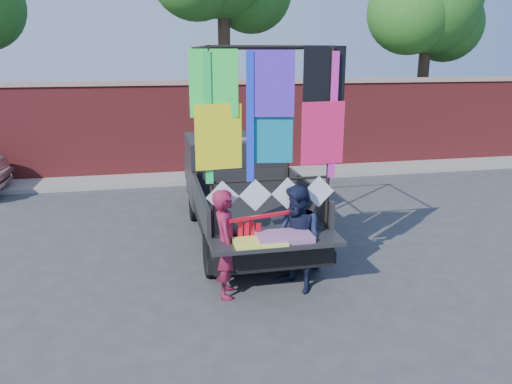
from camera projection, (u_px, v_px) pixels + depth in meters
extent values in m
plane|color=#38383A|center=(242.00, 277.00, 7.65)|extent=(90.00, 90.00, 0.00)
cube|color=maroon|center=(196.00, 130.00, 13.92)|extent=(30.00, 0.35, 2.50)
cube|color=gray|center=(195.00, 82.00, 13.57)|extent=(30.00, 0.45, 0.12)
cube|color=gray|center=(200.00, 177.00, 13.57)|extent=(30.00, 1.20, 0.12)
cylinder|color=#38281C|center=(225.00, 74.00, 14.85)|extent=(0.36, 0.36, 5.46)
cylinder|color=#38281C|center=(422.00, 86.00, 16.27)|extent=(0.36, 0.36, 4.55)
sphere|color=#305F1B|center=(429.00, 1.00, 15.57)|extent=(3.20, 3.20, 3.20)
sphere|color=#305F1B|center=(446.00, 24.00, 16.31)|extent=(2.40, 2.40, 2.40)
sphere|color=#305F1B|center=(410.00, 11.00, 15.22)|extent=(2.60, 2.60, 2.60)
cylinder|color=black|center=(195.00, 204.00, 10.20)|extent=(0.22, 0.67, 0.67)
cylinder|color=black|center=(212.00, 255.00, 7.61)|extent=(0.22, 0.67, 0.67)
cylinder|color=black|center=(271.00, 199.00, 10.52)|extent=(0.22, 0.67, 0.67)
cylinder|color=black|center=(311.00, 247.00, 7.93)|extent=(0.22, 0.67, 0.67)
cube|color=black|center=(247.00, 215.00, 8.97)|extent=(1.73, 4.28, 0.31)
cube|color=black|center=(255.00, 212.00, 8.18)|extent=(1.83, 2.34, 0.10)
cube|color=black|center=(200.00, 202.00, 7.94)|extent=(0.06, 2.34, 0.46)
cube|color=black|center=(308.00, 196.00, 8.29)|extent=(0.06, 2.34, 0.46)
cube|color=black|center=(243.00, 182.00, 9.20)|extent=(1.83, 0.06, 0.46)
cube|color=black|center=(234.00, 168.00, 10.12)|extent=(1.83, 1.63, 1.27)
cube|color=#8C9EAD|center=(237.00, 152.00, 9.58)|extent=(1.63, 0.06, 0.56)
cube|color=#8C9EAD|center=(228.00, 151.00, 10.78)|extent=(1.63, 0.10, 0.71)
cube|color=black|center=(226.00, 168.00, 11.24)|extent=(1.78, 0.92, 0.56)
cube|color=black|center=(277.00, 242.00, 6.83)|extent=(1.83, 0.56, 0.06)
cube|color=black|center=(272.00, 261.00, 7.15)|extent=(1.88, 0.15, 0.18)
cylinder|color=black|center=(211.00, 146.00, 6.65)|extent=(0.05, 0.05, 2.54)
cylinder|color=black|center=(196.00, 124.00, 8.66)|extent=(0.05, 0.05, 2.54)
cylinder|color=black|center=(329.00, 141.00, 6.98)|extent=(0.05, 0.05, 2.54)
cylinder|color=black|center=(288.00, 122.00, 9.00)|extent=(0.05, 0.05, 2.54)
cylinder|color=black|center=(272.00, 47.00, 6.47)|extent=(1.73, 0.04, 0.04)
cylinder|color=black|center=(242.00, 48.00, 8.49)|extent=(1.73, 0.04, 0.04)
cylinder|color=black|center=(200.00, 48.00, 7.31)|extent=(0.04, 2.19, 0.04)
cylinder|color=black|center=(308.00, 48.00, 7.65)|extent=(0.04, 2.19, 0.04)
cylinder|color=black|center=(271.00, 180.00, 6.95)|extent=(1.73, 0.04, 0.04)
cube|color=#29E948|center=(215.00, 84.00, 6.42)|extent=(0.63, 0.02, 0.87)
cube|color=#5027C7|center=(273.00, 83.00, 6.54)|extent=(0.63, 0.02, 0.87)
cube|color=black|center=(327.00, 82.00, 6.73)|extent=(0.63, 0.02, 0.87)
cube|color=yellow|center=(216.00, 135.00, 6.56)|extent=(0.63, 0.02, 0.87)
cube|color=#0A7899|center=(272.00, 133.00, 6.75)|extent=(0.63, 0.02, 0.87)
cube|color=#FB1B5D|center=(326.00, 131.00, 6.87)|extent=(0.63, 0.02, 0.87)
cube|color=#1BD957|center=(208.00, 120.00, 6.51)|extent=(0.10, 0.01, 1.73)
cube|color=#DD24B2|center=(333.00, 116.00, 6.85)|extent=(0.10, 0.01, 1.73)
cube|color=#1B39F3|center=(250.00, 118.00, 6.62)|extent=(0.10, 0.01, 1.73)
cube|color=white|center=(223.00, 197.00, 6.84)|extent=(0.46, 0.01, 0.46)
cube|color=white|center=(255.00, 195.00, 6.93)|extent=(0.46, 0.01, 0.46)
cube|color=white|center=(287.00, 193.00, 7.02)|extent=(0.46, 0.01, 0.46)
cube|color=white|center=(319.00, 192.00, 7.11)|extent=(0.46, 0.01, 0.46)
cube|color=#FE383B|center=(284.00, 237.00, 6.83)|extent=(0.76, 0.46, 0.08)
cube|color=#DBEB4A|center=(260.00, 242.00, 6.70)|extent=(0.71, 0.41, 0.04)
imported|color=maroon|center=(226.00, 244.00, 6.88)|extent=(0.44, 0.61, 1.55)
imported|color=#151A35|center=(298.00, 239.00, 7.05)|extent=(0.86, 0.93, 1.55)
cube|color=red|center=(263.00, 216.00, 6.87)|extent=(1.00, 0.29, 0.04)
cube|color=red|center=(240.00, 240.00, 6.87)|extent=(0.06, 0.02, 0.59)
cube|color=red|center=(246.00, 241.00, 6.89)|extent=(0.06, 0.02, 0.59)
cube|color=red|center=(252.00, 242.00, 6.91)|extent=(0.06, 0.02, 0.59)
cube|color=red|center=(258.00, 243.00, 6.94)|extent=(0.06, 0.02, 0.59)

